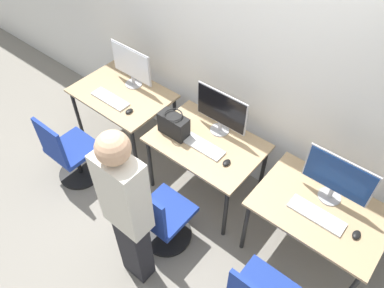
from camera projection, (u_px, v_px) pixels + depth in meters
The scene contains 18 objects.
ground_plane at pixel (183, 211), 3.88m from camera, with size 20.00×20.00×0.00m, color gray.
wall_back at pixel (243, 59), 3.32m from camera, with size 12.00×0.05×2.80m.
desk_left at pixel (122, 98), 4.12m from camera, with size 1.06×0.74×0.74m.
monitor_left at pixel (131, 65), 3.98m from camera, with size 0.55×0.19×0.46m.
keyboard_left at pixel (110, 99), 3.96m from camera, with size 0.46×0.15×0.02m.
mouse_left at pixel (129, 111), 3.82m from camera, with size 0.06×0.09×0.03m.
office_chair_left at pixel (70, 155), 3.94m from camera, with size 0.48×0.48×0.88m.
desk_center at pixel (207, 148), 3.60m from camera, with size 1.06×0.74×0.74m.
monitor_center at pixel (221, 111), 3.47m from camera, with size 0.55×0.19×0.46m.
keyboard_center at pixel (202, 146), 3.49m from camera, with size 0.46×0.15×0.02m.
mouse_center at pixel (227, 163), 3.34m from camera, with size 0.06×0.09×0.03m.
office_chair_center at pixel (162, 219), 3.40m from camera, with size 0.48×0.48×0.88m.
person_center at pixel (127, 210), 2.75m from camera, with size 0.36×0.23×1.74m.
desk_right at pixel (319, 214), 3.08m from camera, with size 1.06×0.74×0.74m.
monitor_right at pixel (338, 178), 2.92m from camera, with size 0.55×0.19×0.46m.
keyboard_right at pixel (316, 215), 2.97m from camera, with size 0.46×0.15×0.02m.
mouse_right at pixel (357, 235), 2.84m from camera, with size 0.06×0.09×0.03m.
handbag at pixel (174, 125), 3.54m from camera, with size 0.30×0.18×0.25m.
Camera 1 is at (1.45, -1.62, 3.28)m, focal length 35.00 mm.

